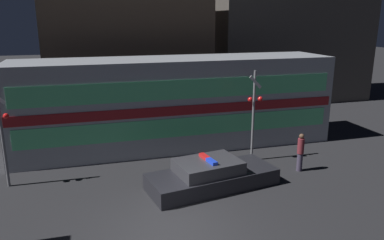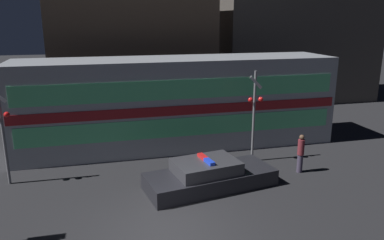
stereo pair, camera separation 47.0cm
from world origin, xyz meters
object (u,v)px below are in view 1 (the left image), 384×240
(police_car, at_px, (211,176))
(pedestrian, at_px, (300,152))
(train, at_px, (176,103))
(crossing_signal_near, at_px, (254,111))

(police_car, height_order, pedestrian, pedestrian)
(train, distance_m, police_car, 5.31)
(police_car, relative_size, crossing_signal_near, 1.26)
(train, bearing_deg, police_car, -89.03)
(police_car, bearing_deg, crossing_signal_near, 28.51)
(train, height_order, crossing_signal_near, train)
(police_car, relative_size, pedestrian, 3.16)
(pedestrian, relative_size, crossing_signal_near, 0.40)
(train, height_order, pedestrian, train)
(train, distance_m, pedestrian, 6.26)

